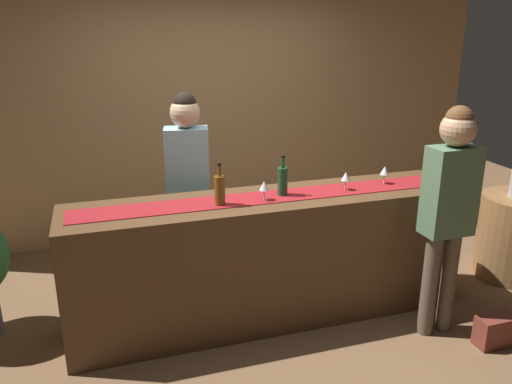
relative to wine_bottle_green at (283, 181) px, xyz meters
The scene contains 12 objects.
ground_plane 1.09m from the wine_bottle_green, behind, with size 10.00×10.00×0.00m, color brown.
back_wall 1.93m from the wine_bottle_green, 93.05° to the left, with size 6.00×0.12×2.90m, color tan.
bar_counter 0.61m from the wine_bottle_green, behind, with size 2.96×0.60×0.97m, color #543821.
counter_runner_cloth 0.15m from the wine_bottle_green, behind, with size 2.81×0.28×0.01m, color maroon.
wine_bottle_green is the anchor object (origin of this frame).
wine_bottle_amber 0.49m from the wine_bottle_green, behind, with size 0.07×0.07×0.30m.
wine_glass_near_customer 0.18m from the wine_bottle_green, 157.71° to the right, with size 0.07×0.07×0.14m.
wine_glass_mid_counter 0.49m from the wine_bottle_green, ahead, with size 0.07×0.07×0.14m.
wine_glass_far_end 0.85m from the wine_bottle_green, ahead, with size 0.07×0.07×0.14m.
bartender 0.82m from the wine_bottle_green, 136.07° to the left, with size 0.37×0.26×1.68m.
customer_sipping 1.15m from the wine_bottle_green, 30.05° to the right, with size 0.34×0.23×1.67m.
handbag 1.84m from the wine_bottle_green, 33.54° to the right, with size 0.28×0.14×0.22m, color brown.
Camera 1 is at (-1.15, -3.31, 2.17)m, focal length 35.92 mm.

